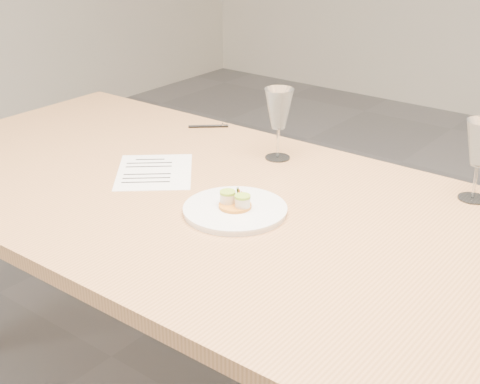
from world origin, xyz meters
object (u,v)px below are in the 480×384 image
Objects in this scene: dinner_plate at (235,209)px; ballpoint_pen at (209,126)px; dining_table at (271,239)px; wine_glass_0 at (279,110)px; recipe_sheet at (154,172)px.

ballpoint_pen is at bearing 135.83° from dinner_plate.
wine_glass_0 is at bearing 122.48° from dining_table.
wine_glass_0 is (-0.21, 0.33, 0.22)m from dining_table.
ballpoint_pen is (-0.56, 0.42, 0.07)m from dining_table.
recipe_sheet is at bearing 168.79° from dinner_plate.
recipe_sheet is (-0.35, 0.07, -0.01)m from dinner_plate.
recipe_sheet is 1.58× the size of wine_glass_0.
dining_table is at bearing -43.93° from recipe_sheet.
dining_table is at bearing -78.37° from ballpoint_pen.
dinner_plate reaches higher than dining_table.
dining_table is 0.43m from recipe_sheet.
ballpoint_pen is (-0.48, 0.47, -0.01)m from dinner_plate.
dinner_plate is 2.40× the size of ballpoint_pen.
recipe_sheet is at bearing -125.50° from wine_glass_0.
dinner_plate is 0.42m from wine_glass_0.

